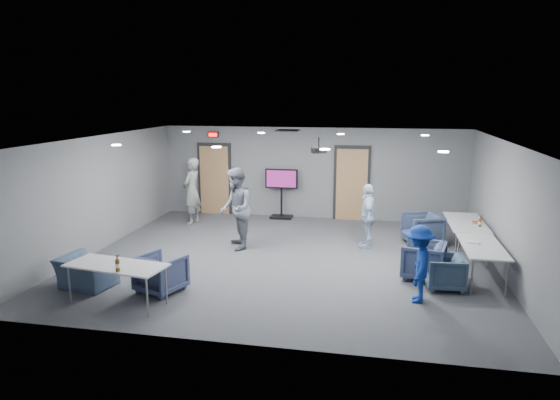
% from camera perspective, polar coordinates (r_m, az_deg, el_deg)
% --- Properties ---
extents(floor, '(9.00, 9.00, 0.00)m').
position_cam_1_polar(floor, '(11.32, 0.81, -6.76)').
color(floor, '#393B41').
rests_on(floor, ground).
extents(ceiling, '(9.00, 9.00, 0.00)m').
position_cam_1_polar(ceiling, '(10.77, 0.85, 6.99)').
color(ceiling, silver).
rests_on(ceiling, wall_back).
extents(wall_back, '(9.00, 0.02, 2.70)m').
position_cam_1_polar(wall_back, '(14.85, 3.61, 3.08)').
color(wall_back, slate).
rests_on(wall_back, floor).
extents(wall_front, '(9.00, 0.02, 2.70)m').
position_cam_1_polar(wall_front, '(7.19, -4.94, -6.53)').
color(wall_front, slate).
rests_on(wall_front, floor).
extents(wall_left, '(0.02, 8.00, 2.70)m').
position_cam_1_polar(wall_left, '(12.56, -19.81, 0.77)').
color(wall_left, slate).
rests_on(wall_left, floor).
extents(wall_right, '(0.02, 8.00, 2.70)m').
position_cam_1_polar(wall_right, '(11.10, 24.34, -0.98)').
color(wall_right, slate).
rests_on(wall_right, floor).
extents(door_left, '(1.06, 0.17, 2.24)m').
position_cam_1_polar(door_left, '(15.53, -7.48, 2.33)').
color(door_left, black).
rests_on(door_left, wall_back).
extents(door_right, '(1.06, 0.17, 2.24)m').
position_cam_1_polar(door_right, '(14.75, 8.20, 1.80)').
color(door_right, black).
rests_on(door_right, wall_back).
extents(exit_sign, '(0.32, 0.08, 0.16)m').
position_cam_1_polar(exit_sign, '(15.34, -7.64, 7.41)').
color(exit_sign, black).
rests_on(exit_sign, wall_back).
extents(hvac_diffuser, '(0.60, 0.60, 0.03)m').
position_cam_1_polar(hvac_diffuser, '(13.60, 0.89, 7.95)').
color(hvac_diffuser, black).
rests_on(hvac_diffuser, ceiling).
extents(downlights, '(6.18, 3.78, 0.02)m').
position_cam_1_polar(downlights, '(10.77, 0.85, 6.91)').
color(downlights, white).
rests_on(downlights, ceiling).
extents(person_a, '(0.54, 0.75, 1.90)m').
position_cam_1_polar(person_a, '(14.39, -10.04, 1.02)').
color(person_a, gray).
rests_on(person_a, floor).
extents(person_b, '(1.03, 1.16, 1.96)m').
position_cam_1_polar(person_b, '(11.87, -5.07, -1.00)').
color(person_b, slate).
rests_on(person_b, floor).
extents(person_c, '(0.45, 0.94, 1.56)m').
position_cam_1_polar(person_c, '(12.16, 9.96, -1.80)').
color(person_c, silver).
rests_on(person_c, floor).
extents(person_d, '(0.60, 0.94, 1.40)m').
position_cam_1_polar(person_d, '(9.21, 15.54, -7.05)').
color(person_d, navy).
rests_on(person_d, floor).
extents(chair_right_a, '(1.06, 1.04, 0.77)m').
position_cam_1_polar(chair_right_a, '(12.81, 15.94, -3.21)').
color(chair_right_a, '#3B4866').
rests_on(chair_right_a, floor).
extents(chair_right_b, '(0.97, 0.95, 0.75)m').
position_cam_1_polar(chair_right_b, '(10.46, 16.07, -6.66)').
color(chair_right_b, '#374260').
rests_on(chair_right_b, floor).
extents(chair_right_c, '(0.76, 0.74, 0.64)m').
position_cam_1_polar(chair_right_c, '(10.07, 18.28, -7.84)').
color(chair_right_c, '#384C61').
rests_on(chair_right_c, floor).
extents(chair_front_a, '(0.99, 1.00, 0.72)m').
position_cam_1_polar(chair_front_a, '(9.67, -13.44, -8.14)').
color(chair_front_a, '#384161').
rests_on(chair_front_a, floor).
extents(chair_front_b, '(1.08, 0.98, 0.62)m').
position_cam_1_polar(chair_front_b, '(10.31, -21.23, -7.67)').
color(chair_front_b, '#3E516C').
rests_on(chair_front_b, floor).
extents(table_right_a, '(0.81, 1.95, 0.73)m').
position_cam_1_polar(table_right_a, '(12.42, 20.48, -2.52)').
color(table_right_a, silver).
rests_on(table_right_a, floor).
extents(table_right_b, '(0.75, 1.81, 0.73)m').
position_cam_1_polar(table_right_b, '(10.62, 22.07, -5.05)').
color(table_right_b, silver).
rests_on(table_right_b, floor).
extents(table_front_left, '(1.85, 0.99, 0.73)m').
position_cam_1_polar(table_front_left, '(9.22, -18.18, -7.29)').
color(table_front_left, silver).
rests_on(table_front_left, floor).
extents(bottle_front, '(0.08, 0.08, 0.30)m').
position_cam_1_polar(bottle_front, '(8.81, -18.08, -7.10)').
color(bottle_front, '#59380F').
rests_on(bottle_front, table_front_left).
extents(bottle_right, '(0.07, 0.07, 0.26)m').
position_cam_1_polar(bottle_right, '(12.03, 21.89, -2.42)').
color(bottle_right, '#59380F').
rests_on(bottle_right, table_right_a).
extents(snack_box, '(0.22, 0.16, 0.05)m').
position_cam_1_polar(snack_box, '(12.34, 21.59, -2.39)').
color(snack_box, '#BC4D2F').
rests_on(snack_box, table_right_a).
extents(wrapper, '(0.22, 0.17, 0.04)m').
position_cam_1_polar(wrapper, '(10.65, 21.22, -4.55)').
color(wrapper, white).
rests_on(wrapper, table_right_b).
extents(tv_stand, '(0.97, 0.46, 1.49)m').
position_cam_1_polar(tv_stand, '(14.83, 0.17, 1.09)').
color(tv_stand, black).
rests_on(tv_stand, floor).
extents(projector, '(0.39, 0.36, 0.35)m').
position_cam_1_polar(projector, '(11.35, 4.45, 5.72)').
color(projector, black).
rests_on(projector, ceiling).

